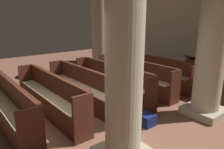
{
  "coord_description": "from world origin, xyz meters",
  "views": [
    {
      "loc": [
        3.91,
        -2.3,
        2.37
      ],
      "look_at": [
        -0.72,
        1.45,
        0.75
      ],
      "focal_mm": 34.21,
      "sensor_mm": 36.0,
      "label": 1
    }
  ],
  "objects": [
    {
      "name": "pew_row_5",
      "position": [
        -0.92,
        -1.35,
        0.52
      ],
      "size": [
        3.29,
        0.47,
        0.98
      ],
      "color": "#4C2316",
      "rests_on": "ground"
    },
    {
      "name": "lectern",
      "position": [
        -0.01,
        4.43,
        0.45
      ],
      "size": [
        0.48,
        0.45,
        1.08
      ],
      "color": "#562B1A",
      "rests_on": "ground"
    },
    {
      "name": "hymn_book",
      "position": [
        -1.42,
        2.73,
        0.99
      ],
      "size": [
        0.15,
        0.19,
        0.03
      ],
      "primitive_type": "cube",
      "color": "black",
      "rests_on": "pew_row_1"
    },
    {
      "name": "pillar_aisle_rear",
      "position": [
        1.54,
        -0.14,
        1.99
      ],
      "size": [
        0.87,
        0.87,
        3.84
      ],
      "color": "tan",
      "rests_on": "ground"
    },
    {
      "name": "pew_row_4",
      "position": [
        -0.92,
        -0.38,
        0.52
      ],
      "size": [
        3.29,
        0.46,
        0.98
      ],
      "color": "#4C2316",
      "rests_on": "ground"
    },
    {
      "name": "pew_row_3",
      "position": [
        -0.92,
        0.59,
        0.52
      ],
      "size": [
        3.29,
        0.46,
        0.98
      ],
      "color": "#4C2316",
      "rests_on": "ground"
    },
    {
      "name": "kneeler_box_navy",
      "position": [
        0.99,
        1.05,
        0.13
      ],
      "size": [
        0.36,
        0.32,
        0.25
      ],
      "primitive_type": "cube",
      "color": "navy",
      "rests_on": "ground"
    },
    {
      "name": "pillar_aisle_side",
      "position": [
        1.54,
        2.59,
        1.99
      ],
      "size": [
        0.96,
        0.96,
        3.84
      ],
      "color": "tan",
      "rests_on": "ground"
    },
    {
      "name": "pew_row_0",
      "position": [
        -0.92,
        3.52,
        0.52
      ],
      "size": [
        3.29,
        0.46,
        0.98
      ],
      "color": "#4C2316",
      "rests_on": "ground"
    },
    {
      "name": "back_wall",
      "position": [
        0.0,
        6.08,
        2.25
      ],
      "size": [
        10.0,
        0.16,
        4.5
      ],
      "primitive_type": "cube",
      "color": "beige",
      "rests_on": "ground"
    },
    {
      "name": "pillar_far_side",
      "position": [
        -3.34,
        2.92,
        1.99
      ],
      "size": [
        0.96,
        0.96,
        3.84
      ],
      "color": "tan",
      "rests_on": "ground"
    },
    {
      "name": "pew_row_1",
      "position": [
        -0.92,
        2.54,
        0.52
      ],
      "size": [
        3.29,
        0.46,
        0.98
      ],
      "color": "#4C2316",
      "rests_on": "ground"
    },
    {
      "name": "ground_plane",
      "position": [
        0.0,
        0.0,
        0.0
      ],
      "size": [
        19.2,
        19.2,
        0.0
      ],
      "primitive_type": "plane",
      "color": "brown"
    },
    {
      "name": "pew_row_2",
      "position": [
        -0.92,
        1.57,
        0.52
      ],
      "size": [
        3.29,
        0.47,
        0.98
      ],
      "color": "#4C2316",
      "rests_on": "ground"
    }
  ]
}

